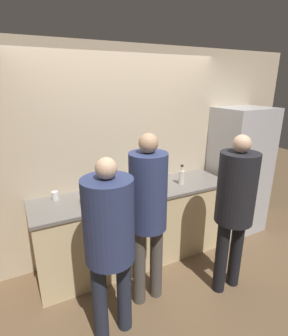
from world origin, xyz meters
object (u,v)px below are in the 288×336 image
(utensil_crock, at_px, (112,187))
(refrigerator, at_px, (238,171))
(person_left, at_px, (109,234))
(fruit_bowl, at_px, (93,198))
(bottle_clear, at_px, (182,177))
(bottle_green, at_px, (117,191))
(cup_white, at_px, (55,196))
(person_right, at_px, (235,201))
(person_center, at_px, (148,207))

(utensil_crock, bearing_deg, refrigerator, -2.09)
(person_left, xyz_separation_m, fruit_bowl, (0.11, 0.82, -0.04))
(refrigerator, bearing_deg, bottle_clear, -176.19)
(person_left, bearing_deg, bottle_green, 64.49)
(fruit_bowl, bearing_deg, cup_white, 149.47)
(fruit_bowl, distance_m, bottle_green, 0.28)
(utensil_crock, relative_size, cup_white, 3.16)
(fruit_bowl, bearing_deg, person_left, -97.51)
(person_right, xyz_separation_m, bottle_green, (-0.93, 0.85, -0.04))
(person_center, relative_size, fruit_bowl, 6.33)
(person_center, xyz_separation_m, utensil_crock, (-0.09, 0.73, -0.04))
(fruit_bowl, distance_m, bottle_clear, 1.14)
(refrigerator, xyz_separation_m, person_center, (-1.86, -0.66, 0.13))
(person_left, relative_size, person_right, 0.97)
(utensil_crock, bearing_deg, person_center, -82.76)
(refrigerator, relative_size, bottle_clear, 7.24)
(bottle_clear, bearing_deg, cup_white, 171.21)
(fruit_bowl, bearing_deg, person_right, -35.51)
(bottle_green, xyz_separation_m, cup_white, (-0.65, 0.22, -0.02))
(person_left, bearing_deg, fruit_bowl, 82.49)
(fruit_bowl, relative_size, bottle_clear, 1.09)
(refrigerator, relative_size, cup_white, 18.70)
(person_left, height_order, utensil_crock, person_left)
(person_center, relative_size, cup_white, 17.84)
(person_right, bearing_deg, person_center, 163.36)
(fruit_bowl, bearing_deg, bottle_clear, -0.85)
(person_center, bearing_deg, bottle_clear, 36.81)
(refrigerator, height_order, bottle_clear, refrigerator)
(bottle_clear, bearing_deg, person_left, -147.30)
(person_left, distance_m, bottle_green, 0.90)
(person_right, height_order, fruit_bowl, person_right)
(utensil_crock, height_order, cup_white, utensil_crock)
(utensil_crock, bearing_deg, cup_white, 171.76)
(person_right, height_order, bottle_clear, person_right)
(person_left, relative_size, utensil_crock, 5.32)
(utensil_crock, xyz_separation_m, cup_white, (-0.63, 0.09, -0.03))
(refrigerator, bearing_deg, bottle_green, -178.19)
(refrigerator, height_order, fruit_bowl, refrigerator)
(person_left, distance_m, fruit_bowl, 0.83)
(bottle_green, bearing_deg, utensil_crock, 97.58)
(cup_white, bearing_deg, bottle_green, -19.06)
(refrigerator, bearing_deg, fruit_bowl, -178.60)
(person_left, height_order, person_right, person_right)
(utensil_crock, bearing_deg, bottle_green, -82.42)
(refrigerator, bearing_deg, cup_white, 176.40)
(refrigerator, height_order, person_left, refrigerator)
(cup_white, bearing_deg, person_center, -48.72)
(person_left, height_order, bottle_green, person_left)
(person_left, relative_size, bottle_green, 9.97)
(utensil_crock, height_order, bottle_green, utensil_crock)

